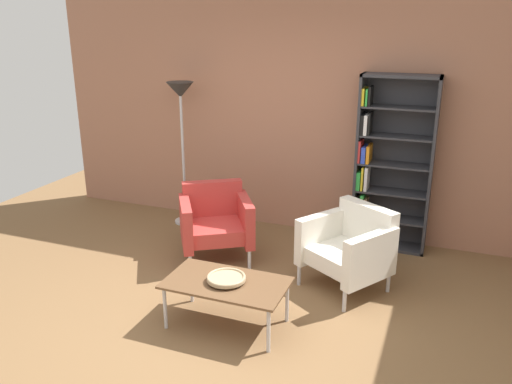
% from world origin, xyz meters
% --- Properties ---
extents(ground_plane, '(8.32, 8.32, 0.00)m').
position_xyz_m(ground_plane, '(0.00, 0.00, 0.00)').
color(ground_plane, brown).
extents(brick_back_panel, '(6.40, 0.12, 2.90)m').
position_xyz_m(brick_back_panel, '(0.00, 2.46, 1.45)').
color(brick_back_panel, '#A87056').
rests_on(brick_back_panel, ground_plane).
extents(bookshelf_tall, '(0.80, 0.30, 1.90)m').
position_xyz_m(bookshelf_tall, '(0.99, 2.25, 0.93)').
color(bookshelf_tall, '#333338').
rests_on(bookshelf_tall, ground_plane).
extents(coffee_table_low, '(1.00, 0.56, 0.40)m').
position_xyz_m(coffee_table_low, '(0.02, 0.14, 0.37)').
color(coffee_table_low, brown).
rests_on(coffee_table_low, ground_plane).
extents(decorative_bowl, '(0.32, 0.32, 0.05)m').
position_xyz_m(decorative_bowl, '(0.02, 0.14, 0.43)').
color(decorative_bowl, tan).
rests_on(decorative_bowl, coffee_table_low).
extents(armchair_spare_guest, '(0.94, 0.92, 0.78)m').
position_xyz_m(armchair_spare_guest, '(-0.63, 1.29, 0.41)').
color(armchair_spare_guest, '#B73833').
rests_on(armchair_spare_guest, ground_plane).
extents(armchair_corner_red, '(0.94, 0.92, 0.78)m').
position_xyz_m(armchair_corner_red, '(0.83, 1.15, 0.41)').
color(armchair_corner_red, white).
rests_on(armchair_corner_red, ground_plane).
extents(floor_lamp_torchiere, '(0.32, 0.32, 1.74)m').
position_xyz_m(floor_lamp_torchiere, '(-1.41, 2.06, 1.45)').
color(floor_lamp_torchiere, silver).
rests_on(floor_lamp_torchiere, ground_plane).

